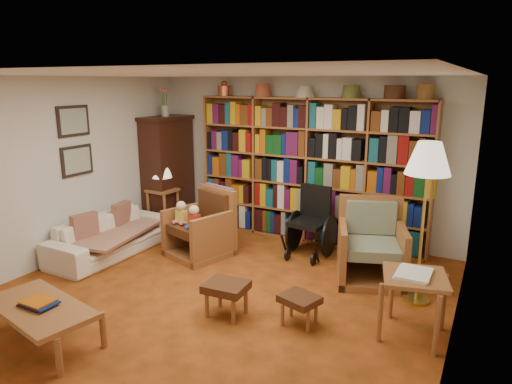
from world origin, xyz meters
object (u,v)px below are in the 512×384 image
Objects in this scene: sofa at (112,235)px; armchair_leather at (203,227)px; floor_lamp at (428,165)px; footstool_a at (226,289)px; side_table_lamp at (163,200)px; armchair_sage at (373,249)px; side_table_papers at (414,285)px; footstool_b at (300,301)px; coffee_table at (39,310)px; wheelchair at (311,224)px.

sofa is 1.90× the size of armchair_leather.
floor_lamp reaches higher than sofa.
side_table_lamp is at bearing 140.83° from footstool_a.
armchair_sage reaches higher than side_table_papers.
armchair_leather is at bearing 149.06° from footstool_b.
side_table_lamp reaches higher than footstool_b.
armchair_leather is at bearing 163.87° from side_table_papers.
armchair_sage is at bearing 146.00° from floor_lamp.
sofa is at bearing -151.22° from armchair_leather.
armchair_leather is 1.86m from footstool_a.
footstool_a is at bearing -106.63° from sofa.
sofa is 2.66× the size of side_table_papers.
side_table_lamp is 0.96× the size of side_table_papers.
side_table_papers is (0.07, -0.79, -1.03)m from floor_lamp.
floor_lamp is 1.45× the size of coffee_table.
footstool_a is 0.36× the size of coffee_table.
side_table_papers is at bearing -16.13° from armchair_leather.
side_table_lamp is 2.63m from wheelchair.
side_table_lamp is 4.56m from side_table_papers.
side_table_lamp is at bearing 150.47° from footstool_b.
footstool_b is at bearing -163.24° from side_table_papers.
footstool_a is 1.80m from coffee_table.
coffee_table is (-2.36, -3.00, -0.02)m from armchair_sage.
coffee_table is at bearing -133.52° from footstool_a.
wheelchair reaches higher than sofa.
sofa is 2.36m from coffee_table.
footstool_b is at bearing 14.16° from footstool_a.
side_table_lamp is 3.74m from footstool_b.
sofa is 4.12× the size of footstool_a.
wheelchair is (2.63, 0.08, -0.05)m from side_table_lamp.
armchair_leather is 1.40× the size of side_table_papers.
wheelchair is (-0.99, 0.41, 0.07)m from armchair_sage.
sofa is at bearing 162.53° from footstool_a.
armchair_leather reaches higher than sofa.
side_table_lamp is 1.52× the size of footstool_b.
coffee_table is (-1.24, -1.30, 0.06)m from footstool_a.
side_table_papers is (1.67, -1.60, 0.09)m from wheelchair.
armchair_leather is at bearing 178.20° from floor_lamp.
armchair_leather is 2.17× the size of footstool_a.
wheelchair is at bearing 27.75° from armchair_leather.
sofa is 2.51m from footstool_a.
armchair_leather is 2.69m from coffee_table.
sofa is 4.22m from side_table_papers.
sofa is 4.36m from floor_lamp.
side_table_papers is (0.68, -1.20, 0.16)m from armchair_sage.
footstool_b is at bearing -30.94° from armchair_leather.
armchair_leather is (1.25, -0.65, -0.11)m from side_table_lamp.
side_table_lamp is 3.64m from armchair_sage.
floor_lamp is 2.51m from footstool_a.
sofa is 1.50× the size of coffee_table.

